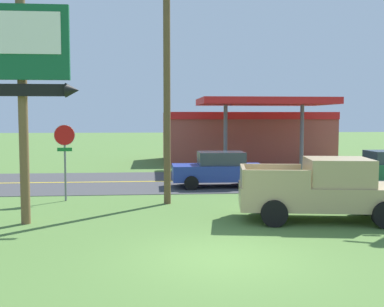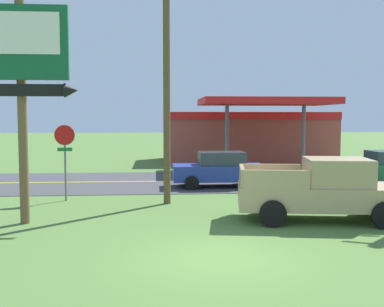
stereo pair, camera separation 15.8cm
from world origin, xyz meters
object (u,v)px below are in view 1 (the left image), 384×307
object	(u,v)px
motel_sign	(23,67)
utility_pole	(167,68)
car_blue_far_lane	(219,169)
gas_station	(246,135)
stop_sign	(65,149)
pickup_tan_parked_on_lawn	(325,190)

from	to	relation	value
motel_sign	utility_pole	world-z (taller)	utility_pole
motel_sign	car_blue_far_lane	size ratio (longest dim) A/B	1.62
gas_station	car_blue_far_lane	distance (m)	13.27
stop_sign	car_blue_far_lane	bearing A→B (deg)	26.06
stop_sign	motel_sign	bearing A→B (deg)	-96.17
pickup_tan_parked_on_lawn	car_blue_far_lane	bearing A→B (deg)	107.53
car_blue_far_lane	motel_sign	bearing A→B (deg)	-133.82
stop_sign	car_blue_far_lane	xyz separation A→B (m)	(6.42, 3.14, -1.20)
utility_pole	gas_station	size ratio (longest dim) A/B	0.79
stop_sign	gas_station	world-z (taller)	gas_station
stop_sign	pickup_tan_parked_on_lawn	distance (m)	9.75
stop_sign	car_blue_far_lane	size ratio (longest dim) A/B	0.70
pickup_tan_parked_on_lawn	car_blue_far_lane	world-z (taller)	pickup_tan_parked_on_lawn
motel_sign	car_blue_far_lane	distance (m)	10.62
gas_station	motel_sign	bearing A→B (deg)	-118.33
motel_sign	utility_pole	size ratio (longest dim) A/B	0.72
utility_pole	car_blue_far_lane	distance (m)	6.36
motel_sign	pickup_tan_parked_on_lawn	xyz separation A→B (m)	(9.17, -0.20, -3.73)
motel_sign	gas_station	bearing A→B (deg)	61.67
utility_pole	stop_sign	bearing A→B (deg)	167.04
motel_sign	stop_sign	world-z (taller)	motel_sign
gas_station	car_blue_far_lane	world-z (taller)	gas_station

